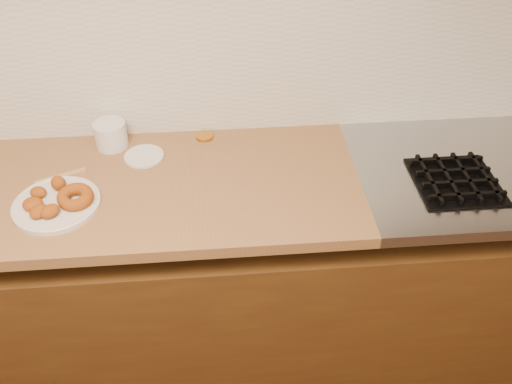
% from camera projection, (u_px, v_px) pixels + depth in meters
% --- Properties ---
extents(wall_back, '(4.00, 0.02, 2.70)m').
position_uv_depth(wall_back, '(193.00, 5.00, 1.68)').
color(wall_back, tan).
rests_on(wall_back, ground).
extents(base_cabinet, '(3.60, 0.60, 0.77)m').
position_uv_depth(base_cabinet, '(211.00, 286.00, 2.06)').
color(base_cabinet, '#4D3010').
rests_on(base_cabinet, floor).
extents(backsplash, '(3.60, 0.02, 0.60)m').
position_uv_depth(backsplash, '(196.00, 51.00, 1.77)').
color(backsplash, beige).
rests_on(backsplash, wall_back).
extents(donut_plate, '(0.26, 0.26, 0.01)m').
position_uv_depth(donut_plate, '(57.00, 204.00, 1.63)').
color(donut_plate, beige).
rests_on(donut_plate, butcher_block).
extents(ring_donut, '(0.15, 0.15, 0.05)m').
position_uv_depth(ring_donut, '(75.00, 197.00, 1.61)').
color(ring_donut, '#A05419').
rests_on(ring_donut, donut_plate).
extents(fried_dough_chunks, '(0.12, 0.19, 0.05)m').
position_uv_depth(fried_dough_chunks, '(44.00, 200.00, 1.60)').
color(fried_dough_chunks, '#A05419').
rests_on(fried_dough_chunks, donut_plate).
extents(plastic_tub, '(0.12, 0.12, 0.09)m').
position_uv_depth(plastic_tub, '(111.00, 135.00, 1.85)').
color(plastic_tub, silver).
rests_on(plastic_tub, butcher_block).
extents(tub_lid, '(0.16, 0.16, 0.01)m').
position_uv_depth(tub_lid, '(144.00, 156.00, 1.82)').
color(tub_lid, silver).
rests_on(tub_lid, butcher_block).
extents(brass_jar_lid, '(0.08, 0.08, 0.01)m').
position_uv_depth(brass_jar_lid, '(205.00, 136.00, 1.91)').
color(brass_jar_lid, '#BE7D28').
rests_on(brass_jar_lid, butcher_block).
extents(wooden_utensil, '(0.16, 0.08, 0.01)m').
position_uv_depth(wooden_utensil, '(61.00, 177.00, 1.73)').
color(wooden_utensil, '#A97B54').
rests_on(wooden_utensil, butcher_block).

